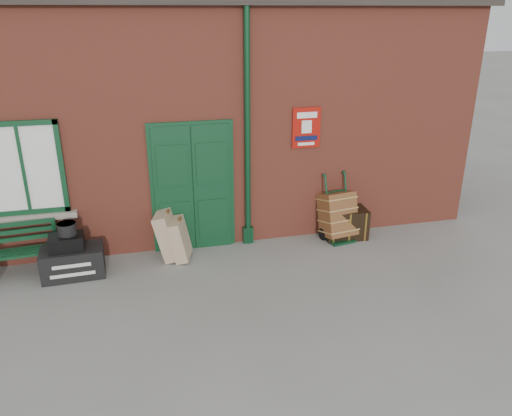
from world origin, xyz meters
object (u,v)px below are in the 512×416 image
object	(u,v)px
dark_trunk	(345,223)
houdini_trunk	(73,262)
porter_trolley	(338,215)
bench	(9,251)

from	to	relation	value
dark_trunk	houdini_trunk	bearing A→B (deg)	-171.59
porter_trolley	dark_trunk	bearing A→B (deg)	-2.67
bench	houdini_trunk	bearing A→B (deg)	-16.12
bench	dark_trunk	bearing A→B (deg)	-3.06
houdini_trunk	porter_trolley	size ratio (longest dim) A/B	0.79
bench	houdini_trunk	world-z (taller)	bench
houdini_trunk	dark_trunk	world-z (taller)	dark_trunk
houdini_trunk	porter_trolley	distance (m)	4.60
porter_trolley	dark_trunk	size ratio (longest dim) A/B	1.57
houdini_trunk	dark_trunk	xyz separation A→B (m)	(4.75, 0.35, 0.04)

